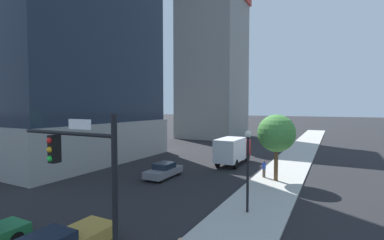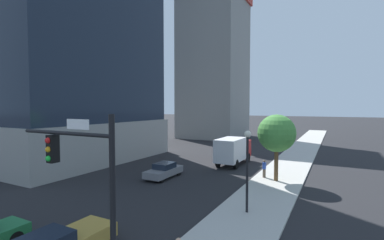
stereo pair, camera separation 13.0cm
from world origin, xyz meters
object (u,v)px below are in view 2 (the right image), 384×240
(construction_building, at_px, (214,57))
(box_truck, at_px, (233,150))
(traffic_light_pole, at_px, (84,174))
(pedestrian_blue_shirt, at_px, (264,169))
(street_tree, at_px, (277,134))
(street_lamp, at_px, (247,158))
(car_gray, at_px, (164,170))

(construction_building, relative_size, box_truck, 6.44)
(traffic_light_pole, distance_m, pedestrian_blue_shirt, 19.54)
(street_tree, xyz_separation_m, pedestrian_blue_shirt, (-1.21, 0.66, -3.43))
(construction_building, relative_size, street_tree, 7.16)
(construction_building, distance_m, traffic_light_pole, 54.24)
(street_lamp, bearing_deg, street_tree, 88.84)
(box_truck, bearing_deg, pedestrian_blue_shirt, -44.60)
(car_gray, distance_m, box_truck, 9.61)
(box_truck, bearing_deg, car_gray, -113.90)
(construction_building, bearing_deg, street_tree, -57.92)
(street_tree, bearing_deg, street_lamp, -91.16)
(street_lamp, bearing_deg, pedestrian_blue_shirt, 96.53)
(street_tree, distance_m, car_gray, 11.04)
(pedestrian_blue_shirt, bearing_deg, construction_building, 121.00)
(construction_building, xyz_separation_m, street_tree, (19.67, -31.38, -13.46))
(traffic_light_pole, height_order, car_gray, traffic_light_pole)
(traffic_light_pole, distance_m, car_gray, 16.95)
(box_truck, distance_m, pedestrian_blue_shirt, 6.71)
(street_tree, height_order, car_gray, street_tree)
(box_truck, relative_size, pedestrian_blue_shirt, 4.06)
(construction_building, relative_size, traffic_light_pole, 6.65)
(traffic_light_pole, height_order, street_lamp, traffic_light_pole)
(street_lamp, bearing_deg, car_gray, 152.42)
(street_tree, height_order, box_truck, street_tree)
(traffic_light_pole, relative_size, street_tree, 1.08)
(street_lamp, height_order, car_gray, street_lamp)
(construction_building, bearing_deg, street_lamp, -63.91)
(traffic_light_pole, distance_m, street_lamp, 10.50)
(construction_building, height_order, street_tree, construction_building)
(car_gray, height_order, pedestrian_blue_shirt, pedestrian_blue_shirt)
(traffic_light_pole, bearing_deg, street_tree, 80.51)
(construction_building, distance_m, box_truck, 33.54)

